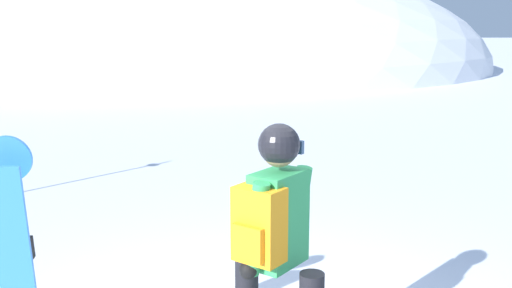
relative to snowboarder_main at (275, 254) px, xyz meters
The scene contains 3 objects.
ridge_peak_main 32.82m from the snowboarder_main, 98.14° to the left, with size 37.40×33.66×12.95m.
snowboarder_main is the anchor object (origin of this frame).
spare_snowboard 1.57m from the snowboarder_main, behind, with size 0.28×0.24×1.65m.
Camera 1 is at (-0.12, -3.79, 2.25)m, focal length 40.97 mm.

